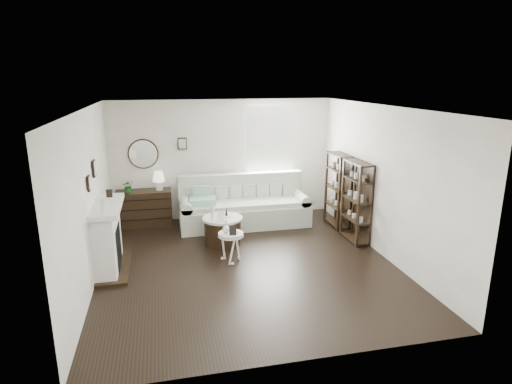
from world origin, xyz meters
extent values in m
plane|color=black|center=(0.00, 0.00, 0.00)|extent=(5.50, 5.50, 0.00)
plane|color=white|center=(0.00, 0.00, 2.70)|extent=(5.50, 5.50, 0.00)
plane|color=beige|center=(0.00, 2.75, 1.35)|extent=(5.00, 0.00, 5.00)
plane|color=beige|center=(0.00, -2.75, 1.35)|extent=(5.00, 0.00, 5.00)
plane|color=beige|center=(-2.50, 0.00, 1.35)|extent=(0.00, 5.50, 5.50)
plane|color=beige|center=(2.50, 0.00, 1.35)|extent=(0.00, 5.50, 5.50)
cube|color=white|center=(1.10, 2.73, 1.60)|extent=(1.00, 0.02, 1.80)
cube|color=white|center=(1.10, 2.67, 1.60)|extent=(1.15, 0.02, 1.90)
cylinder|color=silver|center=(-1.75, 2.72, 1.55)|extent=(0.60, 0.03, 0.60)
cube|color=black|center=(-0.90, 2.72, 1.75)|extent=(0.20, 0.03, 0.26)
cube|color=white|center=(-2.33, 0.30, 0.55)|extent=(0.34, 1.20, 1.10)
cube|color=black|center=(-2.30, 0.30, 0.40)|extent=(0.30, 0.65, 0.70)
cube|color=white|center=(-2.28, 0.30, 1.12)|extent=(0.44, 1.35, 0.08)
cube|color=black|center=(-2.25, 0.30, 0.03)|extent=(0.50, 1.40, 0.05)
cylinder|color=beige|center=(-2.28, -0.15, 1.27)|extent=(0.08, 0.08, 0.22)
cube|color=black|center=(-2.28, 0.70, 1.23)|extent=(0.10, 0.03, 0.14)
cube|color=black|center=(-2.47, -0.05, 1.60)|extent=(0.03, 0.18, 0.24)
cube|color=black|center=(-2.47, 0.60, 1.70)|extent=(0.03, 0.22, 0.28)
cube|color=black|center=(2.33, 1.55, 0.80)|extent=(0.30, 0.80, 1.60)
cylinder|color=tan|center=(2.31, 1.30, 0.52)|extent=(0.08, 0.08, 0.11)
cylinder|color=tan|center=(2.31, 1.55, 0.52)|extent=(0.08, 0.08, 0.11)
cylinder|color=tan|center=(2.31, 1.80, 0.52)|extent=(0.08, 0.08, 0.11)
cylinder|color=tan|center=(2.31, 1.30, 0.92)|extent=(0.08, 0.08, 0.11)
cylinder|color=tan|center=(2.31, 1.55, 0.92)|extent=(0.08, 0.08, 0.11)
cylinder|color=tan|center=(2.31, 1.80, 0.92)|extent=(0.08, 0.08, 0.11)
cylinder|color=tan|center=(2.31, 1.30, 1.32)|extent=(0.08, 0.08, 0.11)
cylinder|color=tan|center=(2.31, 1.55, 1.32)|extent=(0.08, 0.08, 0.11)
cylinder|color=tan|center=(2.31, 1.80, 1.32)|extent=(0.08, 0.08, 0.11)
cube|color=black|center=(2.33, 0.65, 0.80)|extent=(0.30, 0.80, 1.60)
cylinder|color=tan|center=(2.31, 0.40, 0.52)|extent=(0.08, 0.08, 0.11)
cylinder|color=tan|center=(2.31, 0.65, 0.52)|extent=(0.08, 0.08, 0.11)
cylinder|color=tan|center=(2.31, 0.90, 0.52)|extent=(0.08, 0.08, 0.11)
cylinder|color=tan|center=(2.31, 0.40, 0.92)|extent=(0.08, 0.08, 0.11)
cylinder|color=tan|center=(2.31, 0.65, 0.92)|extent=(0.08, 0.08, 0.11)
cylinder|color=tan|center=(2.31, 0.90, 0.92)|extent=(0.08, 0.08, 0.11)
cylinder|color=tan|center=(2.31, 0.40, 1.32)|extent=(0.08, 0.08, 0.11)
cylinder|color=tan|center=(2.31, 0.65, 1.32)|extent=(0.08, 0.08, 0.11)
cylinder|color=tan|center=(2.31, 0.90, 1.32)|extent=(0.08, 0.08, 0.11)
cube|color=beige|center=(0.35, 2.00, 0.23)|extent=(2.81, 0.97, 0.45)
cube|color=beige|center=(0.35, 1.97, 0.51)|extent=(2.43, 0.78, 0.11)
cube|color=beige|center=(0.35, 2.38, 0.66)|extent=(2.81, 0.22, 0.86)
cube|color=beige|center=(-0.92, 2.00, 0.28)|extent=(0.24, 0.92, 0.56)
cube|color=beige|center=(1.62, 2.00, 0.28)|extent=(0.24, 0.92, 0.56)
cube|color=#279276|center=(-0.57, 1.95, 0.63)|extent=(0.59, 0.50, 0.14)
cube|color=brown|center=(1.20, 1.72, 0.22)|extent=(0.68, 0.39, 0.43)
cube|color=black|center=(-1.79, 2.47, 0.39)|extent=(1.18, 0.49, 0.79)
cube|color=black|center=(-1.79, 2.21, 0.22)|extent=(1.13, 0.01, 0.02)
cube|color=black|center=(-1.79, 2.21, 0.43)|extent=(1.13, 0.01, 0.02)
cube|color=black|center=(-1.79, 2.21, 0.65)|extent=(1.13, 0.01, 0.01)
imported|color=#19591B|center=(-2.09, 2.42, 0.92)|extent=(0.25, 0.22, 0.27)
cylinder|color=black|center=(-0.28, 1.03, 0.25)|extent=(0.71, 0.71, 0.50)
cylinder|color=beige|center=(-0.28, 1.03, 0.52)|extent=(0.78, 0.78, 0.04)
cylinder|color=white|center=(-0.26, 0.16, 0.53)|extent=(0.44, 0.44, 0.03)
cylinder|color=white|center=(-0.26, 0.16, 0.49)|extent=(0.45, 0.45, 0.02)
cylinder|color=white|center=(-0.26, 0.16, 0.25)|extent=(0.04, 0.04, 0.51)
cylinder|color=silver|center=(-0.47, 0.95, 0.71)|extent=(0.08, 0.08, 0.33)
cube|color=white|center=(-0.33, 0.84, 0.63)|extent=(0.15, 0.08, 0.18)
cube|color=black|center=(-0.24, 0.04, 0.62)|extent=(0.13, 0.08, 0.16)
camera|label=1|loc=(-1.36, -6.79, 3.17)|focal=30.00mm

